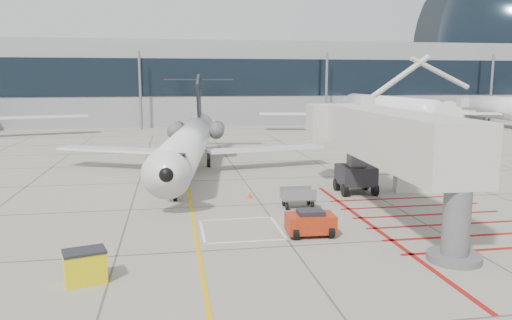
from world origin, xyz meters
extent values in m
plane|color=gray|center=(0.00, 0.00, 0.00)|extent=(260.00, 260.00, 0.00)
cone|color=orange|center=(-5.05, 7.23, 0.24)|extent=(0.34, 0.34, 0.47)
cone|color=#EE4D0C|center=(-0.46, 5.77, 0.24)|extent=(0.35, 0.35, 0.49)
cube|color=gray|center=(10.00, 70.00, 7.00)|extent=(180.00, 28.00, 14.00)
cube|color=black|center=(10.00, 55.95, 8.00)|extent=(180.00, 0.10, 6.00)
camera|label=1|loc=(-5.44, -25.86, 7.76)|focal=35.00mm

